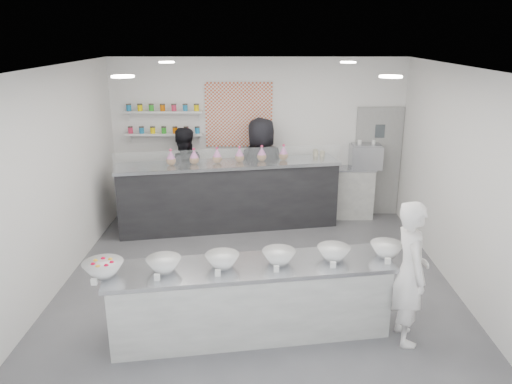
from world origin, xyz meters
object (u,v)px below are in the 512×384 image
espresso_machine (366,157)px  staff_right (261,170)px  back_bar (229,195)px  staff_left (184,175)px  espresso_ledge (338,193)px  prep_counter (251,299)px  woman_prep (410,273)px

espresso_machine → staff_right: size_ratio=0.29×
espresso_machine → back_bar: bearing=-167.7°
espresso_machine → staff_right: 1.98m
back_bar → staff_left: 0.98m
staff_right → espresso_ledge: bearing=169.3°
prep_counter → staff_left: 4.01m
espresso_ledge → staff_right: bearing=-173.1°
staff_left → staff_right: (1.45, 0.00, 0.09)m
prep_counter → staff_left: bearing=100.0°
back_bar → staff_right: size_ratio=2.01×
prep_counter → staff_right: size_ratio=1.67×
back_bar → staff_left: staff_left is taller
espresso_ledge → woman_prep: 4.06m
espresso_ledge → back_bar: bearing=-165.0°
prep_counter → staff_right: staff_right is taller
prep_counter → back_bar: bearing=88.3°
prep_counter → back_bar: (-0.45, 3.39, 0.17)m
espresso_machine → woman_prep: (-0.30, -4.04, -0.35)m
prep_counter → staff_right: 3.80m
espresso_machine → staff_left: bearing=-177.0°
woman_prep → espresso_machine: bearing=-5.8°
prep_counter → woman_prep: 1.84m
prep_counter → woman_prep: (1.79, -0.10, 0.40)m
prep_counter → staff_right: bearing=78.8°
espresso_ledge → staff_right: staff_right is taller
staff_left → staff_right: staff_right is taller
woman_prep → staff_left: (-3.10, 3.86, 0.04)m
back_bar → espresso_machine: espresso_machine is taller
back_bar → staff_right: staff_right is taller
espresso_ledge → woman_prep: woman_prep is taller
espresso_machine → staff_left: staff_left is taller
prep_counter → back_bar: size_ratio=0.83×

